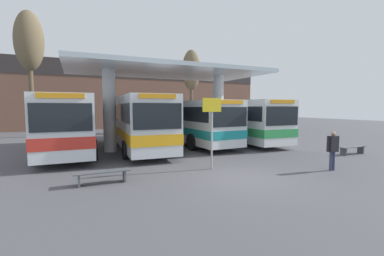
# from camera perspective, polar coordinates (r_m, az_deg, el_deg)

# --- Properties ---
(ground_plane) EXTENTS (100.00, 100.00, 0.00)m
(ground_plane) POSITION_cam_1_polar(r_m,az_deg,el_deg) (10.27, 10.89, -10.83)
(ground_plane) COLOR #4C4C51
(townhouse_backdrop) EXTENTS (40.00, 0.58, 8.41)m
(townhouse_backdrop) POSITION_cam_1_polar(r_m,az_deg,el_deg) (34.56, -15.13, 8.09)
(townhouse_backdrop) COLOR brown
(townhouse_backdrop) RESTS_ON ground_plane
(station_canopy) EXTENTS (12.65, 6.85, 5.23)m
(station_canopy) POSITION_cam_1_polar(r_m,az_deg,el_deg) (17.43, -5.22, 10.58)
(station_canopy) COLOR silver
(station_canopy) RESTS_ON ground_plane
(transit_bus_left_bay) EXTENTS (3.06, 10.54, 3.35)m
(transit_bus_left_bay) POSITION_cam_1_polar(r_m,az_deg,el_deg) (17.20, -25.79, 1.34)
(transit_bus_left_bay) COLOR silver
(transit_bus_left_bay) RESTS_ON ground_plane
(transit_bus_center_bay) EXTENTS (3.13, 10.53, 3.38)m
(transit_bus_center_bay) POSITION_cam_1_polar(r_m,az_deg,el_deg) (17.07, -11.85, 1.69)
(transit_bus_center_bay) COLOR silver
(transit_bus_center_bay) RESTS_ON ground_plane
(transit_bus_right_bay) EXTENTS (3.10, 12.54, 3.16)m
(transit_bus_right_bay) POSITION_cam_1_polar(r_m,az_deg,el_deg) (20.12, -1.80, 1.93)
(transit_bus_right_bay) COLOR silver
(transit_bus_right_bay) RESTS_ON ground_plane
(transit_bus_far_right_bay) EXTENTS (3.20, 12.23, 3.21)m
(transit_bus_far_right_bay) POSITION_cam_1_polar(r_m,az_deg,el_deg) (21.42, 8.62, 2.08)
(transit_bus_far_right_bay) COLOR white
(transit_bus_far_right_bay) RESTS_ON ground_plane
(waiting_bench_near_pillar) EXTENTS (1.91, 0.44, 0.46)m
(waiting_bench_near_pillar) POSITION_cam_1_polar(r_m,az_deg,el_deg) (17.54, 32.06, -3.86)
(waiting_bench_near_pillar) COLOR #4C5156
(waiting_bench_near_pillar) RESTS_ON ground_plane
(waiting_bench_mid_platform) EXTENTS (1.92, 0.44, 0.46)m
(waiting_bench_mid_platform) POSITION_cam_1_polar(r_m,az_deg,el_deg) (9.80, -19.30, -9.65)
(waiting_bench_mid_platform) COLOR #4C5156
(waiting_bench_mid_platform) RESTS_ON ground_plane
(info_sign_platform) EXTENTS (0.90, 0.09, 3.12)m
(info_sign_platform) POSITION_cam_1_polar(r_m,az_deg,el_deg) (11.20, 4.43, 2.04)
(info_sign_platform) COLOR gray
(info_sign_platform) RESTS_ON ground_plane
(pedestrian_waiting) EXTENTS (0.62, 0.27, 1.69)m
(pedestrian_waiting) POSITION_cam_1_polar(r_m,az_deg,el_deg) (12.57, 28.80, -3.69)
(pedestrian_waiting) COLOR #333856
(pedestrian_waiting) RESTS_ON ground_plane
(poplar_tree_behind_left) EXTENTS (2.43, 2.43, 11.34)m
(poplar_tree_behind_left) POSITION_cam_1_polar(r_m,az_deg,el_deg) (28.32, -32.47, 15.70)
(poplar_tree_behind_left) COLOR brown
(poplar_tree_behind_left) RESTS_ON ground_plane
(poplar_tree_behind_right) EXTENTS (1.99, 1.99, 9.01)m
(poplar_tree_behind_right) POSITION_cam_1_polar(r_m,az_deg,el_deg) (28.92, -0.16, 12.49)
(poplar_tree_behind_right) COLOR brown
(poplar_tree_behind_right) RESTS_ON ground_plane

